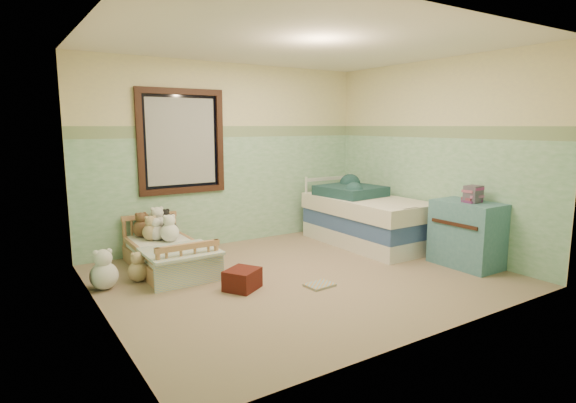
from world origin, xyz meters
TOP-DOWN VIEW (x-y plane):
  - floor at (0.00, 0.00)m, footprint 4.20×3.60m
  - ceiling at (0.00, 0.00)m, footprint 4.20×3.60m
  - wall_back at (0.00, 1.80)m, footprint 4.20×0.04m
  - wall_front at (0.00, -1.80)m, footprint 4.20×0.04m
  - wall_left at (-2.10, 0.00)m, footprint 0.04×3.60m
  - wall_right at (2.10, 0.00)m, footprint 0.04×3.60m
  - wainscot_mint at (0.00, 1.79)m, footprint 4.20×0.01m
  - border_strip at (0.00, 1.79)m, footprint 4.20×0.01m
  - window_frame at (-0.70, 1.76)m, footprint 1.16×0.06m
  - window_blinds at (-0.70, 1.77)m, footprint 0.92×0.01m
  - toddler_bed_frame at (-1.18, 1.05)m, footprint 0.70×1.39m
  - toddler_mattress at (-1.18, 1.05)m, footprint 0.64×1.33m
  - patchwork_quilt at (-1.18, 0.62)m, footprint 0.76×0.70m
  - plush_bed_brown at (-1.33, 1.55)m, footprint 0.21×0.21m
  - plush_bed_white at (-1.13, 1.55)m, footprint 0.24×0.24m
  - plush_bed_tan at (-1.28, 1.33)m, footprint 0.20×0.20m
  - plush_bed_dark at (-1.05, 1.33)m, footprint 0.20×0.20m
  - plush_floor_cream at (-1.95, 0.74)m, footprint 0.28×0.28m
  - plush_floor_tan at (-1.59, 0.80)m, footprint 0.22×0.22m
  - twin_bed_frame at (1.55, 0.65)m, footprint 0.91×1.82m
  - twin_boxspring at (1.55, 0.65)m, footprint 0.91×1.82m
  - twin_mattress at (1.55, 0.65)m, footprint 0.95×1.85m
  - teal_blanket at (1.50, 0.95)m, footprint 0.86×0.90m
  - dresser at (1.85, -0.76)m, footprint 0.48×0.77m
  - book_stack at (1.85, -0.81)m, footprint 0.21×0.17m
  - red_pillow at (-0.76, -0.03)m, footprint 0.44×0.43m
  - floor_book at (-0.05, -0.39)m, footprint 0.30×0.24m
  - extra_plush_0 at (-1.17, 1.60)m, footprint 0.19×0.19m
  - extra_plush_1 at (-1.10, 1.23)m, footprint 0.17×0.17m
  - extra_plush_2 at (-1.09, 1.19)m, footprint 0.16×0.16m
  - extra_plush_3 at (-1.23, 1.29)m, footprint 0.19×0.19m
  - extra_plush_4 at (-1.11, 1.15)m, footprint 0.22×0.22m
  - extra_plush_5 at (-1.03, 1.59)m, footprint 0.21×0.21m

SIDE VIEW (x-z plane):
  - floor at x=0.00m, z-range -0.02..0.00m
  - floor_book at x=-0.05m, z-range 0.00..0.03m
  - toddler_bed_frame at x=-1.18m, z-range 0.00..0.18m
  - red_pillow at x=-0.76m, z-range 0.00..0.21m
  - twin_bed_frame at x=1.55m, z-range 0.00..0.22m
  - plush_floor_tan at x=-1.59m, z-range 0.00..0.22m
  - plush_floor_cream at x=-1.95m, z-range 0.00..0.28m
  - toddler_mattress at x=-1.18m, z-range 0.18..0.30m
  - patchwork_quilt at x=-1.18m, z-range 0.30..0.33m
  - twin_boxspring at x=1.55m, z-range 0.22..0.44m
  - extra_plush_2 at x=-1.09m, z-range 0.30..0.45m
  - extra_plush_1 at x=-1.10m, z-range 0.30..0.47m
  - dresser at x=1.85m, z-range 0.00..0.77m
  - extra_plush_3 at x=-1.23m, z-range 0.30..0.48m
  - extra_plush_0 at x=-1.17m, z-range 0.30..0.49m
  - plush_bed_dark at x=-1.05m, z-range 0.30..0.50m
  - plush_bed_tan at x=-1.28m, z-range 0.30..0.50m
  - plush_bed_brown at x=-1.33m, z-range 0.30..0.51m
  - extra_plush_5 at x=-1.03m, z-range 0.30..0.51m
  - extra_plush_4 at x=-1.11m, z-range 0.30..0.52m
  - plush_bed_white at x=-1.13m, z-range 0.30..0.54m
  - twin_mattress at x=1.55m, z-range 0.44..0.66m
  - teal_blanket at x=1.50m, z-range 0.66..0.80m
  - wainscot_mint at x=0.00m, z-range 0.00..1.50m
  - book_stack at x=1.85m, z-range 0.77..0.97m
  - wall_back at x=0.00m, z-range 0.00..2.50m
  - wall_front at x=0.00m, z-range 0.00..2.50m
  - wall_left at x=-2.10m, z-range 0.00..2.50m
  - wall_right at x=2.10m, z-range 0.00..2.50m
  - window_blinds at x=-0.70m, z-range 0.89..2.01m
  - window_frame at x=-0.70m, z-range 0.77..2.13m
  - border_strip at x=0.00m, z-range 1.50..1.65m
  - ceiling at x=0.00m, z-range 2.50..2.52m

